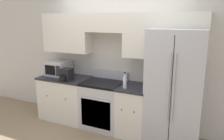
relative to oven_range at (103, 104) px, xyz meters
The scene contains 9 objects.
ground_plane 0.57m from the oven_range, 59.92° to the right, with size 12.00×12.00×0.00m, color #937A5B.
wall_back 1.07m from the oven_range, 56.19° to the left, with size 8.00×0.39×2.60m.
lower_cabinets_left 0.86m from the oven_range, behind, with size 1.01×0.64×0.88m.
lower_cabinets_right 0.61m from the oven_range, ahead, with size 0.51×0.64×0.88m.
oven_range is the anchor object (origin of this frame).
refrigerator 1.38m from the oven_range, ahead, with size 0.86×0.79×1.88m.
microwave 1.23m from the oven_range, behind, with size 0.45×0.42×0.29m.
bottle 0.75m from the oven_range, 17.79° to the right, with size 0.06×0.06×0.28m.
coffee_maker 0.90m from the oven_range, 165.41° to the right, with size 0.21×0.26×0.23m.
Camera 1 is at (1.62, -3.12, 2.02)m, focal length 35.00 mm.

